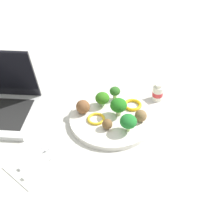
{
  "coord_description": "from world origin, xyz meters",
  "views": [
    {
      "loc": [
        -0.52,
        -0.49,
        0.64
      ],
      "look_at": [
        0.0,
        0.0,
        0.04
      ],
      "focal_mm": 46.01,
      "sensor_mm": 36.0,
      "label": 1
    }
  ],
  "objects_px": {
    "broccoli_floret_center": "(102,98)",
    "pepper_ring_near_rim": "(96,119)",
    "broccoli_floret_back_left": "(128,122)",
    "meatball_back_right": "(107,124)",
    "fork": "(38,154)",
    "plate": "(112,118)",
    "pepper_ring_back_left": "(133,105)",
    "knife": "(46,161)",
    "yogurt_bottle": "(158,93)",
    "meatball_far_rim": "(141,116)",
    "napkin": "(40,160)",
    "broccoli_floret_near_rim": "(119,106)",
    "broccoli_floret_mid_left": "(115,91)",
    "meatball_front_left": "(83,107)"
  },
  "relations": [
    {
      "from": "broccoli_floret_center",
      "to": "pepper_ring_near_rim",
      "type": "distance_m",
      "value": 0.08
    },
    {
      "from": "broccoli_floret_back_left",
      "to": "broccoli_floret_center",
      "type": "xyz_separation_m",
      "value": [
        0.04,
        0.15,
        -0.01
      ]
    },
    {
      "from": "meatball_back_right",
      "to": "fork",
      "type": "distance_m",
      "value": 0.23
    },
    {
      "from": "plate",
      "to": "fork",
      "type": "relative_size",
      "value": 2.31
    },
    {
      "from": "pepper_ring_back_left",
      "to": "knife",
      "type": "relative_size",
      "value": 0.43
    },
    {
      "from": "broccoli_floret_back_left",
      "to": "yogurt_bottle",
      "type": "distance_m",
      "value": 0.22
    },
    {
      "from": "broccoli_floret_back_left",
      "to": "pepper_ring_back_left",
      "type": "distance_m",
      "value": 0.13
    },
    {
      "from": "meatball_far_rim",
      "to": "meatball_back_right",
      "type": "distance_m",
      "value": 0.11
    },
    {
      "from": "napkin",
      "to": "broccoli_floret_near_rim",
      "type": "bearing_deg",
      "value": -7.99
    },
    {
      "from": "meatball_back_right",
      "to": "pepper_ring_back_left",
      "type": "height_order",
      "value": "meatball_back_right"
    },
    {
      "from": "broccoli_floret_mid_left",
      "to": "fork",
      "type": "distance_m",
      "value": 0.34
    },
    {
      "from": "broccoli_floret_mid_left",
      "to": "napkin",
      "type": "height_order",
      "value": "broccoli_floret_mid_left"
    },
    {
      "from": "meatball_back_right",
      "to": "napkin",
      "type": "xyz_separation_m",
      "value": [
        -0.22,
        0.06,
        -0.03
      ]
    },
    {
      "from": "broccoli_floret_near_rim",
      "to": "meatball_far_rim",
      "type": "bearing_deg",
      "value": -68.9
    },
    {
      "from": "meatball_front_left",
      "to": "pepper_ring_back_left",
      "type": "height_order",
      "value": "meatball_front_left"
    },
    {
      "from": "broccoli_floret_mid_left",
      "to": "meatball_far_rim",
      "type": "height_order",
      "value": "broccoli_floret_mid_left"
    },
    {
      "from": "pepper_ring_near_rim",
      "to": "fork",
      "type": "bearing_deg",
      "value": 173.84
    },
    {
      "from": "pepper_ring_back_left",
      "to": "broccoli_floret_mid_left",
      "type": "bearing_deg",
      "value": 97.71
    },
    {
      "from": "plate",
      "to": "broccoli_floret_center",
      "type": "bearing_deg",
      "value": 71.32
    },
    {
      "from": "broccoli_floret_near_rim",
      "to": "meatball_far_rim",
      "type": "height_order",
      "value": "broccoli_floret_near_rim"
    },
    {
      "from": "broccoli_floret_back_left",
      "to": "broccoli_floret_mid_left",
      "type": "height_order",
      "value": "broccoli_floret_back_left"
    },
    {
      "from": "meatball_far_rim",
      "to": "meatball_back_right",
      "type": "xyz_separation_m",
      "value": [
        -0.1,
        0.05,
        -0.0
      ]
    },
    {
      "from": "plate",
      "to": "fork",
      "type": "height_order",
      "value": "plate"
    },
    {
      "from": "yogurt_bottle",
      "to": "fork",
      "type": "bearing_deg",
      "value": 168.76
    },
    {
      "from": "broccoli_floret_back_left",
      "to": "meatball_back_right",
      "type": "distance_m",
      "value": 0.07
    },
    {
      "from": "plate",
      "to": "broccoli_floret_mid_left",
      "type": "distance_m",
      "value": 0.11
    },
    {
      "from": "broccoli_floret_back_left",
      "to": "yogurt_bottle",
      "type": "height_order",
      "value": "broccoli_floret_back_left"
    },
    {
      "from": "meatball_front_left",
      "to": "pepper_ring_near_rim",
      "type": "xyz_separation_m",
      "value": [
        0.0,
        -0.06,
        -0.02
      ]
    },
    {
      "from": "meatball_front_left",
      "to": "fork",
      "type": "distance_m",
      "value": 0.22
    },
    {
      "from": "broccoli_floret_center",
      "to": "napkin",
      "type": "xyz_separation_m",
      "value": [
        -0.29,
        -0.03,
        -0.04
      ]
    },
    {
      "from": "plate",
      "to": "meatball_back_right",
      "type": "distance_m",
      "value": 0.06
    },
    {
      "from": "knife",
      "to": "meatball_far_rim",
      "type": "bearing_deg",
      "value": -16.93
    },
    {
      "from": "knife",
      "to": "broccoli_floret_center",
      "type": "bearing_deg",
      "value": 10.17
    },
    {
      "from": "pepper_ring_back_left",
      "to": "yogurt_bottle",
      "type": "height_order",
      "value": "yogurt_bottle"
    },
    {
      "from": "meatball_back_right",
      "to": "pepper_ring_near_rim",
      "type": "distance_m",
      "value": 0.06
    },
    {
      "from": "yogurt_bottle",
      "to": "plate",
      "type": "bearing_deg",
      "value": 168.31
    },
    {
      "from": "broccoli_floret_center",
      "to": "meatball_far_rim",
      "type": "distance_m",
      "value": 0.15
    },
    {
      "from": "pepper_ring_back_left",
      "to": "meatball_far_rim",
      "type": "bearing_deg",
      "value": -121.02
    },
    {
      "from": "broccoli_floret_mid_left",
      "to": "broccoli_floret_back_left",
      "type": "bearing_deg",
      "value": -123.5
    },
    {
      "from": "broccoli_floret_mid_left",
      "to": "napkin",
      "type": "bearing_deg",
      "value": -175.46
    },
    {
      "from": "pepper_ring_back_left",
      "to": "knife",
      "type": "bearing_deg",
      "value": 175.42
    },
    {
      "from": "broccoli_floret_near_rim",
      "to": "pepper_ring_back_left",
      "type": "bearing_deg",
      "value": -3.93
    },
    {
      "from": "meatball_far_rim",
      "to": "napkin",
      "type": "xyz_separation_m",
      "value": [
        -0.32,
        0.11,
        -0.03
      ]
    },
    {
      "from": "meatball_far_rim",
      "to": "meatball_front_left",
      "type": "height_order",
      "value": "meatball_front_left"
    },
    {
      "from": "broccoli_floret_near_rim",
      "to": "fork",
      "type": "relative_size",
      "value": 0.52
    },
    {
      "from": "broccoli_floret_back_left",
      "to": "meatball_back_right",
      "type": "relative_size",
      "value": 1.77
    },
    {
      "from": "broccoli_floret_mid_left",
      "to": "pepper_ring_back_left",
      "type": "relative_size",
      "value": 0.75
    },
    {
      "from": "broccoli_floret_back_left",
      "to": "broccoli_floret_near_rim",
      "type": "bearing_deg",
      "value": 63.7
    },
    {
      "from": "meatball_front_left",
      "to": "knife",
      "type": "relative_size",
      "value": 0.32
    },
    {
      "from": "plate",
      "to": "meatball_front_left",
      "type": "distance_m",
      "value": 0.1
    }
  ]
}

